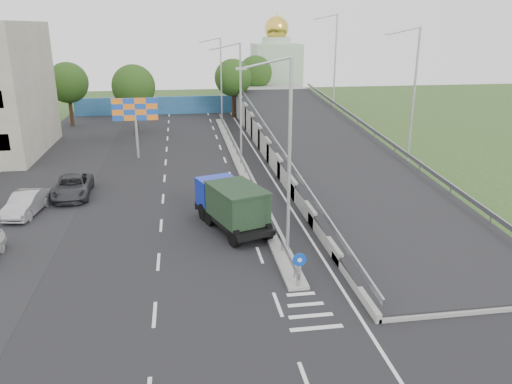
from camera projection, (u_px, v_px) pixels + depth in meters
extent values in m
plane|color=#2D4C1E|center=(310.00, 315.00, 21.03)|extent=(160.00, 160.00, 0.00)
cube|color=black|center=(209.00, 180.00, 39.35)|extent=(26.00, 90.00, 0.04)
cube|color=black|center=(36.00, 188.00, 37.49)|extent=(8.00, 90.00, 0.05)
cube|color=gray|center=(241.00, 164.00, 43.50)|extent=(1.00, 44.00, 0.20)
cube|color=gray|center=(377.00, 135.00, 44.55)|extent=(0.10, 50.00, 0.32)
cube|color=gray|center=(272.00, 138.00, 43.19)|extent=(0.10, 50.00, 0.32)
cube|color=gray|center=(241.00, 157.00, 43.30)|extent=(0.08, 44.00, 0.32)
cylinder|color=gray|center=(241.00, 160.00, 43.38)|extent=(0.09, 0.09, 0.60)
cylinder|color=black|center=(299.00, 274.00, 22.84)|extent=(0.20, 0.20, 1.20)
cylinder|color=#0C3FBF|center=(300.00, 260.00, 22.53)|extent=(0.64, 0.05, 0.64)
cylinder|color=white|center=(300.00, 260.00, 22.50)|extent=(0.20, 0.03, 0.20)
cylinder|color=#B2B5B7|center=(289.00, 160.00, 25.05)|extent=(0.18, 0.18, 10.00)
cylinder|color=#B2B5B7|center=(267.00, 63.00, 23.38)|extent=(2.57, 0.12, 0.66)
cube|color=#B2B5B7|center=(241.00, 69.00, 23.28)|extent=(0.50, 0.18, 0.12)
cylinder|color=#B2B5B7|center=(241.00, 102.00, 43.80)|extent=(0.18, 0.18, 10.00)
cylinder|color=#B2B5B7|center=(226.00, 46.00, 42.13)|extent=(2.57, 0.12, 0.66)
cube|color=#B2B5B7|center=(212.00, 49.00, 42.03)|extent=(0.50, 0.18, 0.12)
cylinder|color=#B2B5B7|center=(221.00, 79.00, 62.56)|extent=(0.18, 0.18, 10.00)
cylinder|color=#B2B5B7|center=(211.00, 40.00, 60.88)|extent=(2.57, 0.12, 0.66)
cube|color=#B2B5B7|center=(201.00, 42.00, 60.78)|extent=(0.50, 0.18, 0.12)
cube|color=#21557A|center=(187.00, 105.00, 68.83)|extent=(30.00, 0.50, 2.40)
cube|color=#B2CCAD|center=(276.00, 74.00, 77.29)|extent=(7.00, 7.00, 9.00)
cylinder|color=#B2CCAD|center=(276.00, 40.00, 75.71)|extent=(4.40, 4.40, 1.00)
sphere|color=gold|center=(277.00, 28.00, 75.17)|extent=(3.60, 3.60, 3.60)
cone|color=gold|center=(277.00, 14.00, 74.54)|extent=(0.30, 0.30, 1.20)
cylinder|color=#B2B5B7|center=(137.00, 137.00, 45.36)|extent=(0.24, 0.24, 4.00)
cube|color=orange|center=(135.00, 109.00, 44.57)|extent=(4.00, 0.20, 2.00)
cylinder|color=black|center=(136.00, 115.00, 56.47)|extent=(0.44, 0.44, 4.00)
sphere|color=#243D10|center=(134.00, 86.00, 55.45)|extent=(4.80, 4.80, 4.80)
cylinder|color=black|center=(233.00, 102.00, 65.69)|extent=(0.44, 0.44, 4.00)
sphere|color=#243D10|center=(233.00, 78.00, 64.67)|extent=(4.80, 4.80, 4.80)
cylinder|color=black|center=(71.00, 110.00, 60.01)|extent=(0.44, 0.44, 4.00)
sphere|color=#243D10|center=(68.00, 83.00, 58.99)|extent=(4.80, 4.80, 4.80)
cylinder|color=black|center=(255.00, 95.00, 72.83)|extent=(0.44, 0.44, 4.00)
sphere|color=#243D10|center=(255.00, 72.00, 71.81)|extent=(4.80, 4.80, 4.80)
cylinder|color=black|center=(204.00, 212.00, 31.10)|extent=(0.69, 1.16, 1.11)
cylinder|color=black|center=(233.00, 207.00, 31.99)|extent=(0.69, 1.16, 1.11)
cylinder|color=black|center=(210.00, 217.00, 30.34)|extent=(0.69, 1.16, 1.11)
cylinder|color=black|center=(239.00, 211.00, 31.23)|extent=(0.69, 1.16, 1.11)
cylinder|color=black|center=(234.00, 237.00, 27.38)|extent=(0.69, 1.16, 1.11)
cylinder|color=black|center=(266.00, 231.00, 28.27)|extent=(0.69, 1.16, 1.11)
cube|color=black|center=(233.00, 218.00, 29.72)|extent=(4.22, 6.66, 0.30)
cube|color=#0D2196|center=(217.00, 191.00, 31.39)|extent=(2.72, 2.28, 1.71)
cube|color=black|center=(212.00, 181.00, 31.90)|extent=(1.83, 0.68, 0.71)
cube|color=black|center=(212.00, 203.00, 32.45)|extent=(2.24, 0.90, 0.50)
cube|color=black|center=(237.00, 204.00, 28.86)|extent=(3.53, 4.41, 1.81)
cube|color=black|center=(237.00, 188.00, 28.56)|extent=(3.66, 4.53, 0.12)
imported|color=#9D9CA1|center=(26.00, 203.00, 32.08)|extent=(2.19, 4.66, 1.48)
imported|color=#2D2E31|center=(73.00, 187.00, 35.43)|extent=(2.67, 5.38, 1.47)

